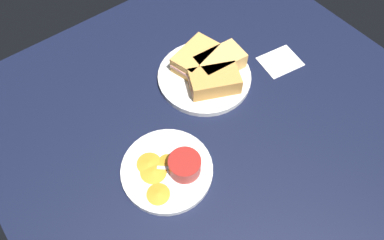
% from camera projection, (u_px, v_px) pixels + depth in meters
% --- Properties ---
extents(ground_plane, '(1.10, 1.10, 0.03)m').
position_uv_depth(ground_plane, '(220.00, 125.00, 0.94)').
color(ground_plane, black).
extents(plate_sandwich_main, '(0.26, 0.26, 0.02)m').
position_uv_depth(plate_sandwich_main, '(204.00, 77.00, 1.00)').
color(plate_sandwich_main, silver).
rests_on(plate_sandwich_main, ground_plane).
extents(sandwich_half_near, '(0.15, 0.12, 0.05)m').
position_uv_depth(sandwich_half_near, '(214.00, 81.00, 0.95)').
color(sandwich_half_near, '#C68C42').
rests_on(sandwich_half_near, plate_sandwich_main).
extents(sandwich_half_far, '(0.14, 0.09, 0.05)m').
position_uv_depth(sandwich_half_far, '(220.00, 62.00, 0.98)').
color(sandwich_half_far, tan).
rests_on(sandwich_half_far, plate_sandwich_main).
extents(sandwich_half_extra, '(0.15, 0.11, 0.05)m').
position_uv_depth(sandwich_half_extra, '(195.00, 57.00, 0.99)').
color(sandwich_half_extra, tan).
rests_on(sandwich_half_extra, plate_sandwich_main).
extents(ramekin_dark_sauce, '(0.07, 0.07, 0.04)m').
position_uv_depth(ramekin_dark_sauce, '(197.00, 55.00, 1.00)').
color(ramekin_dark_sauce, '#0C144C').
rests_on(ramekin_dark_sauce, plate_sandwich_main).
extents(spoon_by_dark_ramekin, '(0.04, 0.10, 0.01)m').
position_uv_depth(spoon_by_dark_ramekin, '(203.00, 73.00, 0.99)').
color(spoon_by_dark_ramekin, silver).
rests_on(spoon_by_dark_ramekin, plate_sandwich_main).
extents(plate_chips_companion, '(0.22, 0.22, 0.02)m').
position_uv_depth(plate_chips_companion, '(167.00, 170.00, 0.84)').
color(plate_chips_companion, silver).
rests_on(plate_chips_companion, ground_plane).
extents(ramekin_light_gravy, '(0.08, 0.08, 0.04)m').
position_uv_depth(ramekin_light_gravy, '(185.00, 165.00, 0.82)').
color(ramekin_light_gravy, maroon).
rests_on(ramekin_light_gravy, plate_chips_companion).
extents(spoon_by_gravy_ramekin, '(0.08, 0.08, 0.01)m').
position_uv_depth(spoon_by_gravy_ramekin, '(187.00, 169.00, 0.83)').
color(spoon_by_gravy_ramekin, silver).
rests_on(spoon_by_gravy_ramekin, plate_chips_companion).
extents(plantain_chip_scatter, '(0.12, 0.14, 0.01)m').
position_uv_depth(plantain_chip_scatter, '(155.00, 172.00, 0.83)').
color(plantain_chip_scatter, orange).
rests_on(plantain_chip_scatter, plate_chips_companion).
extents(paper_napkin_folded, '(0.12, 0.11, 0.00)m').
position_uv_depth(paper_napkin_folded, '(280.00, 61.00, 1.03)').
color(paper_napkin_folded, white).
rests_on(paper_napkin_folded, ground_plane).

